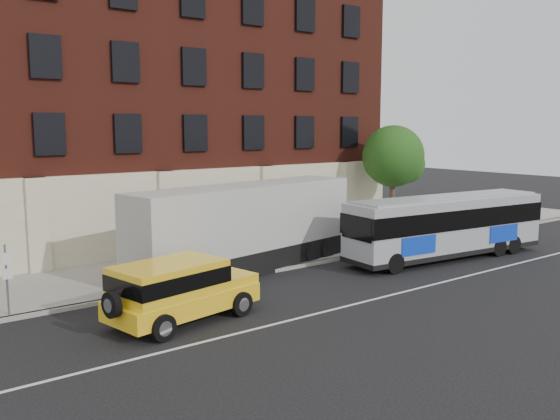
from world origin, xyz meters
TOP-DOWN VIEW (x-y plane):
  - ground at (0.00, 0.00)m, footprint 120.00×120.00m
  - sidewalk at (0.00, 9.00)m, footprint 60.00×6.00m
  - kerb at (0.00, 6.00)m, footprint 60.00×0.25m
  - lane_line at (0.00, 0.50)m, footprint 60.00×0.12m
  - building at (-0.01, 16.92)m, footprint 30.00×12.10m
  - sign_pole at (-8.50, 6.15)m, footprint 0.30×0.20m
  - street_tree at (13.54, 9.48)m, footprint 3.60×3.60m
  - city_bus at (10.40, 3.23)m, footprint 11.10×3.45m
  - yellow_suv at (-4.24, 2.53)m, footprint 5.41×3.01m
  - shipping_container at (1.37, 6.89)m, footprint 11.61×4.25m

SIDE VIEW (x-z plane):
  - ground at x=0.00m, z-range 0.00..0.00m
  - lane_line at x=0.00m, z-range 0.00..0.01m
  - sidewalk at x=0.00m, z-range 0.00..0.15m
  - kerb at x=0.00m, z-range 0.00..0.15m
  - yellow_suv at x=-4.24m, z-range 0.15..2.16m
  - sign_pole at x=-8.50m, z-range 0.20..2.70m
  - city_bus at x=10.40m, z-range 0.16..3.15m
  - shipping_container at x=1.37m, z-range -0.02..3.77m
  - street_tree at x=13.54m, z-range 1.31..7.51m
  - building at x=-0.01m, z-range 0.08..15.08m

